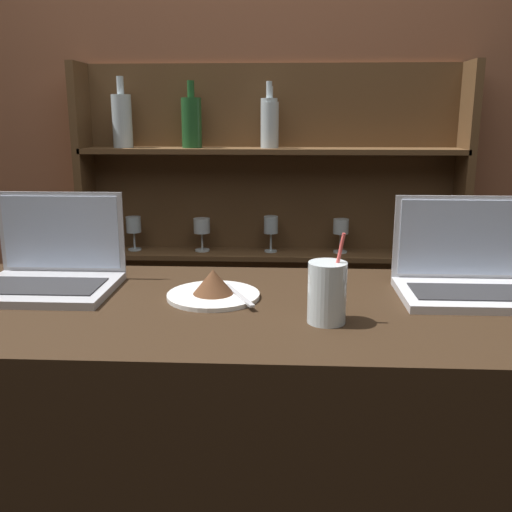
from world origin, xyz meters
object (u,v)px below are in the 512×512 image
Objects in this scene: laptop_far at (473,274)px; water_glass at (327,292)px; laptop_near at (50,269)px; cake_plate at (214,288)px.

water_glass is at bearing -149.77° from laptop_far.
laptop_far is 1.87× the size of water_glass.
cake_plate is (0.39, -0.06, -0.02)m from laptop_near.
water_glass is (-0.34, -0.20, 0.01)m from laptop_far.
laptop_near and laptop_far have the same top height.
laptop_near reaches higher than water_glass.
laptop_near is 0.40m from cake_plate.
laptop_far is (0.98, 0.00, 0.00)m from laptop_near.
laptop_near is 0.93× the size of laptop_far.
laptop_far is 0.59m from cake_plate.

